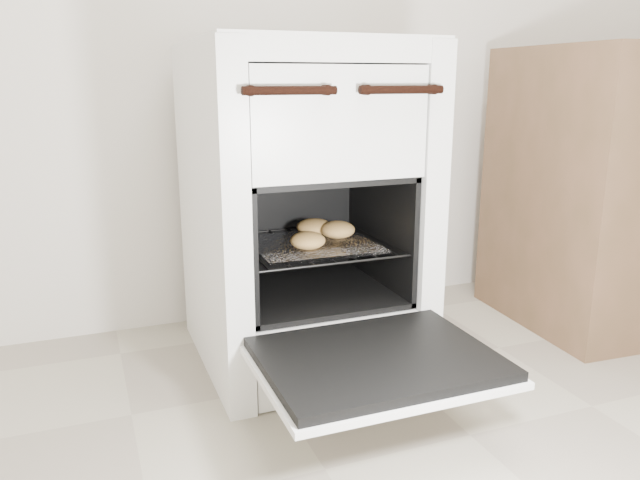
{
  "coord_description": "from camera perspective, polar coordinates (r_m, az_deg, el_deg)",
  "views": [
    {
      "loc": [
        -0.73,
        -0.29,
        0.74
      ],
      "look_at": [
        -0.2,
        1.07,
        0.36
      ],
      "focal_mm": 35.0,
      "sensor_mm": 36.0,
      "label": 1
    }
  ],
  "objects": [
    {
      "name": "oven_rack",
      "position": [
        1.58,
        -0.93,
        -0.43
      ],
      "size": [
        0.39,
        0.37,
        0.01
      ],
      "color": "black",
      "rests_on": "stove"
    },
    {
      "name": "oven_door",
      "position": [
        1.3,
        5.23,
        -11.02
      ],
      "size": [
        0.48,
        0.37,
        0.03
      ],
      "color": "black",
      "rests_on": "stove"
    },
    {
      "name": "foil_sheet",
      "position": [
        1.57,
        -0.71,
        -0.4
      ],
      "size": [
        0.3,
        0.27,
        0.01
      ],
      "primitive_type": "cube",
      "color": "white",
      "rests_on": "oven_rack"
    },
    {
      "name": "stove",
      "position": [
        1.62,
        -1.67,
        2.61
      ],
      "size": [
        0.54,
        0.6,
        0.82
      ],
      "color": "silver",
      "rests_on": "ground"
    },
    {
      "name": "baked_rolls",
      "position": [
        1.59,
        0.04,
        0.78
      ],
      "size": [
        0.22,
        0.24,
        0.04
      ],
      "color": "tan",
      "rests_on": "foil_sheet"
    }
  ]
}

